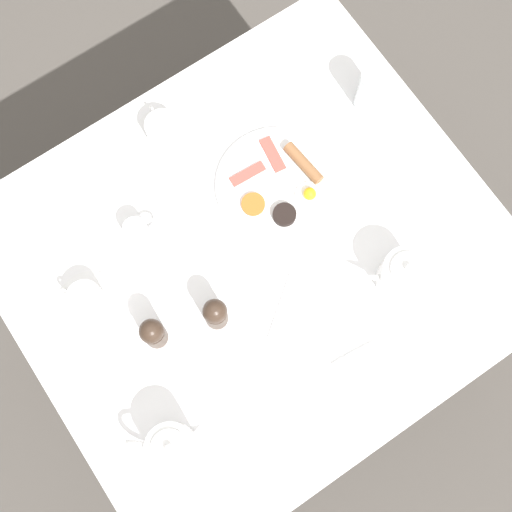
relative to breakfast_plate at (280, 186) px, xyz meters
The scene contains 14 objects.
ground_plane 0.77m from the breakfast_plate, 142.26° to the right, with size 8.00×8.00×0.00m, color #4C4742.
table 0.20m from the breakfast_plate, 142.26° to the right, with size 1.08×0.98×0.74m.
breakfast_plate is the anchor object (origin of this frame).
teapot_near 0.35m from the breakfast_plate, 74.05° to the right, with size 0.18×0.10×0.13m.
teapot_far 0.63m from the breakfast_plate, 145.45° to the right, with size 0.16×0.14×0.13m.
teacup_with_saucer_left 0.51m from the breakfast_plate, behind, with size 0.15×0.15×0.07m.
teacup_with_saucer_right 0.30m from the breakfast_plate, 120.77° to the left, with size 0.15×0.15×0.07m.
water_glass_tall 0.30m from the breakfast_plate, 11.34° to the left, with size 0.07×0.07×0.13m.
creamer_jug 0.34m from the breakfast_plate, 166.13° to the left, with size 0.08×0.05×0.07m.
pepper_grinder 0.45m from the breakfast_plate, 162.06° to the right, with size 0.05×0.05×0.12m.
salt_grinder 0.34m from the breakfast_plate, 148.85° to the right, with size 0.05×0.05×0.12m.
napkin_folded 0.48m from the breakfast_plate, 101.20° to the right, with size 0.12×0.15×0.01m.
fork_by_plate 0.27m from the breakfast_plate, 123.20° to the right, with size 0.15×0.12×0.00m.
knife_by_plate 0.29m from the breakfast_plate, 29.00° to the right, with size 0.21×0.06×0.00m.
Camera 1 is at (-0.22, -0.33, 2.30)m, focal length 50.00 mm.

